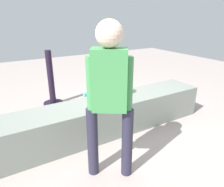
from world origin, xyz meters
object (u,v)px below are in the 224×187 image
Objects in this scene: child_seated at (114,84)px; handbag_black_leather at (63,120)px; cake_plate at (100,99)px; water_bottle_far_side at (108,99)px; cake_box_white at (128,98)px; gift_bag at (90,100)px; water_bottle_near_gift at (96,96)px; party_cup_red at (118,92)px; adult_standing at (110,90)px.

child_seated is 0.98m from handbag_black_leather.
cake_plate is 0.94× the size of water_bottle_far_side.
cake_box_white is (0.78, 0.77, -0.64)m from child_seated.
child_seated is 1.31× the size of gift_bag.
cake_plate is (-0.22, 0.03, -0.19)m from child_seated.
water_bottle_far_side is at bearing -68.83° from water_bottle_near_gift.
party_cup_red is (0.58, 0.10, -0.05)m from water_bottle_near_gift.
cake_plate is at bearing -125.99° from water_bottle_far_side.
handbag_black_leather reaches higher than party_cup_red.
handbag_black_leather is at bearing 95.53° from adult_standing.
cake_box_white is (0.79, -0.04, -0.11)m from gift_bag.
cake_plate is 1.06m from water_bottle_far_side.
adult_standing is 2.22m from cake_box_white.
gift_bag is at bearing -131.01° from water_bottle_near_gift.
gift_bag is at bearing -178.80° from water_bottle_far_side.
water_bottle_near_gift is at bearing -170.21° from party_cup_red.
water_bottle_far_side is at bearing 1.20° from gift_bag.
cake_plate is 0.61× the size of gift_bag.
gift_bag is 3.54× the size of party_cup_red.
cake_plate is 0.88m from gift_bag.
handbag_black_leather is at bearing -159.23° from water_bottle_far_side.
water_bottle_near_gift is 0.68× the size of cake_box_white.
water_bottle_far_side is 0.43m from cake_box_white.
water_bottle_near_gift is at bearing 148.59° from cake_box_white.
adult_standing is 15.06× the size of party_cup_red.
adult_standing is at bearing -110.79° from cake_plate.
party_cup_red is (1.35, 1.99, -0.89)m from adult_standing.
handbag_black_leather is (-1.43, -0.34, 0.05)m from cake_box_white.
gift_bag reaches higher than party_cup_red.
cake_plate reaches higher than party_cup_red.
cake_plate is at bearing -44.06° from handbag_black_leather.
adult_standing reaches higher than gift_bag.
gift_bag is at bearing 90.52° from child_seated.
child_seated is at bearing -89.48° from gift_bag.
water_bottle_far_side is at bearing 66.58° from child_seated.
party_cup_red is 0.33× the size of cake_box_white.
child_seated is 1.27m from cake_box_white.
gift_bag is at bearing 177.33° from cake_box_white.
adult_standing is 0.97m from cake_plate.
adult_standing reaches higher than handbag_black_leather.
handbag_black_leather is at bearing -152.56° from party_cup_red.
child_seated is 1.59m from party_cup_red.
cake_plate is 0.70× the size of handbag_black_leather.
adult_standing is 4.90× the size of handbag_black_leather.
child_seated is 4.64× the size of party_cup_red.
cake_box_white is at bearing -5.95° from water_bottle_far_side.
party_cup_red is 0.43m from cake_box_white.
water_bottle_far_side is 0.61m from party_cup_red.
gift_bag reaches higher than water_bottle_near_gift.
gift_bag is (0.52, 1.60, -0.78)m from adult_standing.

